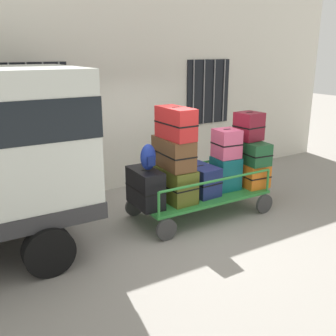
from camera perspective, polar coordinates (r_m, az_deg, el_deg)
name	(u,v)px	position (r m, az deg, el deg)	size (l,w,h in m)	color
ground_plane	(179,221)	(7.12, 1.65, -7.76)	(40.00, 40.00, 0.00)	gray
building_wall	(120,73)	(8.56, -6.98, 13.60)	(12.00, 0.38, 5.00)	silver
luggage_cart	(200,197)	(7.30, 4.71, -4.18)	(2.51, 1.22, 0.42)	#2D8438
cart_railing	(201,175)	(7.16, 4.79, -1.04)	(2.40, 1.08, 0.43)	#2D8438
suitcase_left_bottom	(145,188)	(6.61, -3.34, -2.89)	(0.40, 0.78, 0.64)	black
suitcase_midleft_bottom	(173,183)	(6.90, 0.78, -2.23)	(0.48, 0.95, 0.59)	#4C5119
suitcase_midleft_middle	(173,153)	(6.74, 0.79, 2.23)	(0.47, 0.90, 0.52)	brown
suitcase_midleft_top	(176,123)	(6.57, 1.13, 6.56)	(0.39, 0.80, 0.54)	#B21E1E
suitcase_center_bottom	(200,180)	(7.20, 4.68, -1.69)	(0.50, 0.78, 0.54)	navy
suitcase_midright_bottom	(225,173)	(7.50, 8.39, -0.73)	(0.49, 0.50, 0.62)	#0F5960
suitcase_midright_middle	(227,143)	(7.35, 8.54, 3.57)	(0.47, 0.49, 0.53)	#CC4C72
suitcase_right_bottom	(247,172)	(7.91, 11.40, -0.60)	(0.54, 0.97, 0.45)	orange
suitcase_right_middle	(248,151)	(7.79, 11.61, 2.47)	(0.51, 1.03, 0.42)	#194C28
suitcase_right_top	(249,126)	(7.70, 11.71, 5.99)	(0.48, 0.48, 0.54)	maroon
backpack	(148,157)	(6.41, -2.89, 1.56)	(0.27, 0.22, 0.44)	navy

